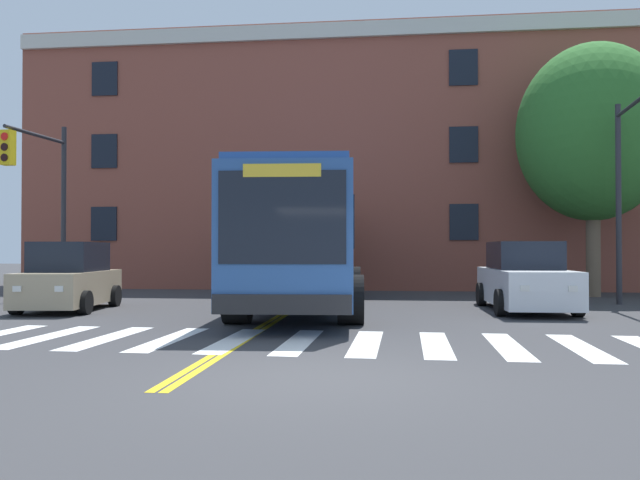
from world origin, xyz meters
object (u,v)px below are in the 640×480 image
Objects in this scene: traffic_light_near_corner at (637,158)px; traffic_light_far_corner at (42,182)px; city_bus at (307,239)px; car_white_far_lane at (525,279)px; street_tree_curbside_large at (592,133)px; car_tan_near_lane at (69,279)px.

traffic_light_near_corner is 17.33m from traffic_light_far_corner.
city_bus is 8.75m from traffic_light_far_corner.
traffic_light_near_corner reaches higher than traffic_light_far_corner.
traffic_light_far_corner is (-14.29, 1.28, 2.89)m from car_white_far_lane.
city_bus is 9.11m from traffic_light_near_corner.
street_tree_curbside_large is (0.39, 4.86, 1.57)m from traffic_light_near_corner.
street_tree_curbside_large is at bearing 57.37° from car_white_far_lane.
traffic_light_far_corner reaches higher than car_white_far_lane.
traffic_light_near_corner reaches higher than city_bus.
car_white_far_lane is 0.53× the size of street_tree_curbside_large.
car_tan_near_lane is 0.68× the size of traffic_light_far_corner.
street_tree_curbside_large is (9.23, 5.26, 3.74)m from city_bus.
car_white_far_lane is (5.82, -0.07, -1.06)m from city_bus.
street_tree_curbside_large is (17.70, 4.05, 1.92)m from traffic_light_far_corner.
street_tree_curbside_large reaches higher than city_bus.
car_tan_near_lane is at bearing -47.84° from traffic_light_far_corner.
traffic_light_far_corner is at bearing 177.31° from traffic_light_near_corner.
car_tan_near_lane is 0.44× the size of street_tree_curbside_large.
car_tan_near_lane is at bearing -157.06° from street_tree_curbside_large.
city_bus is 2.62× the size of car_white_far_lane.
city_bus is at bearing -177.41° from traffic_light_near_corner.
traffic_light_near_corner is at bearing 6.35° from car_tan_near_lane.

